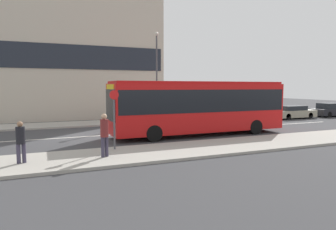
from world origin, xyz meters
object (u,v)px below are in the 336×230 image
Objects in this scene: pedestrian_near_stop at (21,140)px; parked_car_2 at (332,110)px; parked_car_0 at (248,114)px; bus_stop_sign at (114,115)px; city_bus at (199,105)px; parked_car_1 at (293,112)px; pedestrian_down_pavement at (104,132)px; street_lamp at (157,68)px.

parked_car_2 is at bearing 4.36° from pedestrian_near_stop.
bus_stop_sign is (-14.29, -8.33, 1.20)m from parked_car_0.
city_bus is at bearing 8.20° from pedestrian_near_stop.
bus_stop_sign is at bearing -156.92° from parked_car_1.
pedestrian_near_stop is at bearing -158.44° from city_bus.
parked_car_2 is at bearing 18.59° from bus_stop_sign.
pedestrian_down_pavement reaches higher than parked_car_2.
bus_stop_sign reaches higher than pedestrian_down_pavement.
city_bus reaches higher than parked_car_1.
parked_car_0 is 0.91× the size of parked_car_2.
street_lamp is at bearing 164.97° from parked_car_0.
street_lamp reaches higher than parked_car_2.
bus_stop_sign is at bearing -161.41° from parked_car_2.
bus_stop_sign is at bearing 2.51° from pedestrian_near_stop.
city_bus reaches higher than parked_car_2.
bus_stop_sign is 12.53m from street_lamp.
street_lamp is (6.13, 10.52, 2.96)m from bus_stop_sign.
street_lamp reaches higher than city_bus.
parked_car_2 is (5.54, 0.09, 0.05)m from parked_car_1.
parked_car_0 is 17.90m from pedestrian_down_pavement.
pedestrian_down_pavement is 0.24× the size of street_lamp.
city_bus is 6.21× the size of pedestrian_down_pavement.
pedestrian_near_stop is 0.21× the size of street_lamp.
pedestrian_near_stop is (-23.68, -9.57, 0.46)m from parked_car_1.
parked_car_1 is (5.42, 0.08, 0.00)m from parked_car_0.
parked_car_2 is 19.67m from street_lamp.
parked_car_1 is at bearing 0.81° from parked_car_0.
parked_car_2 reaches higher than parked_car_1.
pedestrian_near_stop is at bearing -157.99° from parked_car_1.
pedestrian_down_pavement is at bearing -159.20° from parked_car_2.
parked_car_2 is 27.81m from pedestrian_down_pavement.
pedestrian_down_pavement is at bearing -147.15° from parked_car_0.
bus_stop_sign reaches higher than parked_car_2.
bus_stop_sign is at bearing 36.09° from pedestrian_down_pavement.
pedestrian_down_pavement is at bearing -154.44° from parked_car_1.
parked_car_2 is (10.97, 0.17, 0.06)m from parked_car_0.
pedestrian_down_pavement is 1.68m from bus_stop_sign.
city_bus is 9.80m from parked_car_0.
street_lamp is at bearing 173.96° from parked_car_2.
city_bus is at bearing -89.41° from street_lamp.
city_bus is 8.23m from pedestrian_down_pavement.
parked_car_1 reaches higher than parked_car_0.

